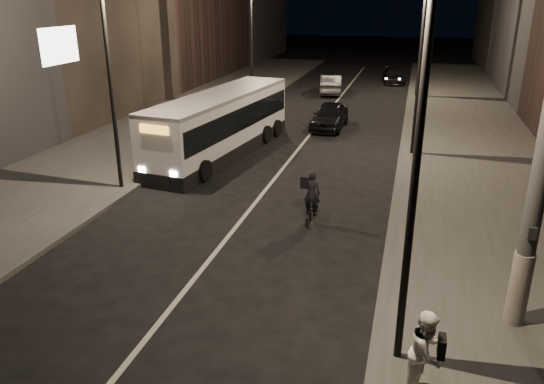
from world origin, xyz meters
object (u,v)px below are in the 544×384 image
Objects in this scene: utility_pole at (530,229)px; city_bus at (221,122)px; streetlight_right_far at (419,24)px; car_near at (330,116)px; streetlight_right_near at (406,116)px; pedestrian_woman at (426,353)px; streetlight_right_mid at (416,42)px; car_mid at (331,84)px; cyclist_on_bicycle at (312,205)px; car_far at (394,76)px; streetlight_left_far at (255,27)px; streetlight_left_near at (114,54)px.

utility_pole is 16.69m from city_bus.
streetlight_right_far is 1.84× the size of car_near.
streetlight_right_near reaches higher than pedestrian_woman.
streetlight_right_far reaches higher than pedestrian_woman.
streetlight_right_mid is at bearing 90.00° from streetlight_right_near.
car_mid is (-1.73, 11.43, -0.00)m from car_near.
car_far is (1.19, 32.02, -0.02)m from cyclist_on_bicycle.
streetlight_right_mid is 0.72× the size of city_bus.
car_mid is at bearing 53.90° from streetlight_left_far.
streetlight_right_near is 16.87m from city_bus.
streetlight_right_near is 1.79× the size of car_mid.
streetlight_right_far is at bearing 90.00° from streetlight_right_near.
streetlight_right_far is 1.35× the size of utility_pole.
utility_pole is at bearing -66.58° from car_near.
pedestrian_woman is (11.44, -9.00, -4.31)m from streetlight_left_near.
streetlight_left_near is 1.79× the size of car_mid.
car_near is (-4.53, 20.61, -4.61)m from streetlight_right_near.
streetlight_left_far is at bearing 140.43° from car_near.
streetlight_left_near is at bearing -100.34° from city_bus.
pedestrian_woman is at bearing -87.37° from streetlight_right_mid.
cyclist_on_bicycle is at bearing -42.90° from city_bus.
car_near is 11.56m from car_mid.
streetlight_left_far is at bearing 47.96° from pedestrian_woman.
streetlight_right_far is at bearing 29.36° from streetlight_left_far.
city_bus reaches higher than car_far.
streetlight_left_far is 12.79m from city_bus.
city_bus is at bearing 122.26° from streetlight_right_near.
streetlight_left_near is at bearing -113.80° from car_far.
streetlight_right_mid is 4.27× the size of cyclist_on_bicycle.
streetlight_right_mid is 1.00× the size of streetlight_left_far.
streetlight_right_far reaches higher than car_far.
city_bus is 2.50× the size of car_mid.
streetlight_right_far is 4.27× the size of cyclist_on_bicycle.
streetlight_right_far is 33.29m from pedestrian_woman.
city_bus is at bearing -81.15° from streetlight_left_far.
cyclist_on_bicycle is 8.72m from pedestrian_woman.
utility_pole is (2.87, -30.00, -2.80)m from streetlight_right_far.
city_bus is (-8.78, -18.09, -3.73)m from streetlight_right_far.
cyclist_on_bicycle is (-2.93, -9.12, -4.73)m from streetlight_right_mid.
streetlight_right_near and streetlight_left_near have the same top height.
car_far is at bearing 83.04° from car_near.
cyclist_on_bicycle is at bearing 89.90° from car_mid.
car_far is (2.80, 18.29, -0.13)m from car_near.
streetlight_left_near is 24.88m from car_mid.
utility_pole reaches higher than pedestrian_woman.
cyclist_on_bicycle is (-5.79, 4.88, -1.93)m from utility_pole.
car_near reaches higher than car_mid.
streetlight_left_near is 4.55× the size of pedestrian_woman.
streetlight_right_mid is at bearing -43.16° from streetlight_left_far.
utility_pole is at bearing -38.99° from cyclist_on_bicycle.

